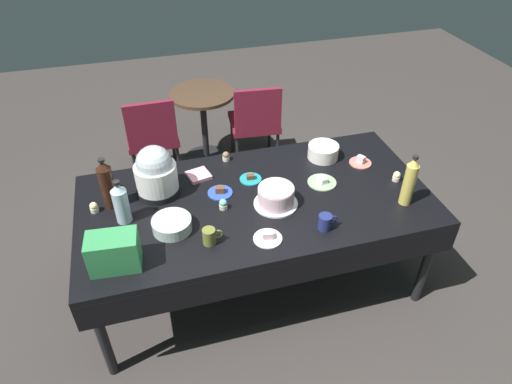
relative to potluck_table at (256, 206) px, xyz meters
The scene contains 27 objects.
ground 0.69m from the potluck_table, ahead, with size 9.00×9.00×0.00m, color #383330.
potluck_table is the anchor object (origin of this frame).
frosted_layer_cake 0.18m from the potluck_table, 41.89° to the right, with size 0.27×0.27×0.13m.
slow_cooker 0.66m from the potluck_table, 159.02° to the left, with size 0.27×0.27×0.34m.
glass_salad_bowl 0.57m from the potluck_table, 164.92° to the right, with size 0.23×0.23×0.07m, color #B2C6BC.
ceramic_snack_bowl 0.67m from the potluck_table, 28.89° to the left, with size 0.21×0.21×0.10m, color silver.
dessert_plate_white 0.38m from the potluck_table, 95.47° to the right, with size 0.16×0.16×0.05m.
dessert_plate_cobalt 0.25m from the potluck_table, 151.64° to the left, with size 0.16×0.16×0.05m.
dessert_plate_coral 0.83m from the potluck_table, 12.67° to the left, with size 0.15×0.15×0.06m.
dessert_plate_teal 0.21m from the potluck_table, 84.62° to the left, with size 0.14×0.14×0.04m.
dessert_plate_sage 0.47m from the potluck_table, ahead, with size 0.19×0.19×0.05m.
cupcake_mint 0.49m from the potluck_table, 100.42° to the left, with size 0.05×0.05×0.07m.
cupcake_berry 0.99m from the potluck_table, behind, with size 0.05×0.05×0.07m.
cupcake_rose 0.24m from the potluck_table, 169.17° to the right, with size 0.05×0.05×0.07m.
cupcake_cocoa 0.92m from the potluck_table, 158.08° to the left, with size 0.05×0.05×0.07m.
cupcake_vanilla 0.95m from the potluck_table, ahead, with size 0.05×0.05×0.07m.
cupcake_lemon 0.82m from the potluck_table, 144.12° to the left, with size 0.05×0.05×0.07m.
soda_bottle_ginger_ale 0.95m from the potluck_table, 18.14° to the right, with size 0.07×0.07×0.34m.
soda_bottle_cola 0.92m from the potluck_table, 168.72° to the left, with size 0.09×0.09×0.34m.
soda_bottle_water 0.83m from the potluck_table, behind, with size 0.09×0.09×0.29m.
coffee_mug_olive 0.49m from the potluck_table, 138.38° to the right, with size 0.12×0.07×0.10m.
coffee_mug_navy 0.50m from the potluck_table, 50.36° to the right, with size 0.12×0.08×0.09m.
soda_carton 0.94m from the potluck_table, 157.91° to the right, with size 0.26×0.16×0.20m, color #338C4C.
paper_napkin_stack 0.45m from the potluck_table, 133.24° to the left, with size 0.14×0.14×0.02m, color pink.
maroon_chair_left 1.54m from the potluck_table, 111.07° to the left, with size 0.45×0.45×0.85m.
maroon_chair_right 1.49m from the potluck_table, 74.58° to the left, with size 0.48×0.48×0.85m.
round_cafe_table 1.66m from the potluck_table, 91.74° to the left, with size 0.60×0.60×0.72m.
Camera 1 is at (-0.60, -2.15, 2.54)m, focal length 31.93 mm.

